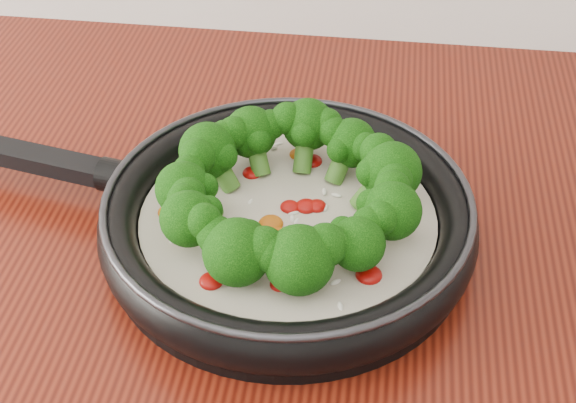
# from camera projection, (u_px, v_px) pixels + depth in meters

# --- Properties ---
(skillet) EXTENTS (0.54, 0.39, 0.09)m
(skillet) POSITION_uv_depth(u_px,v_px,m) (285.00, 213.00, 0.71)
(skillet) COLOR black
(skillet) RESTS_ON counter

